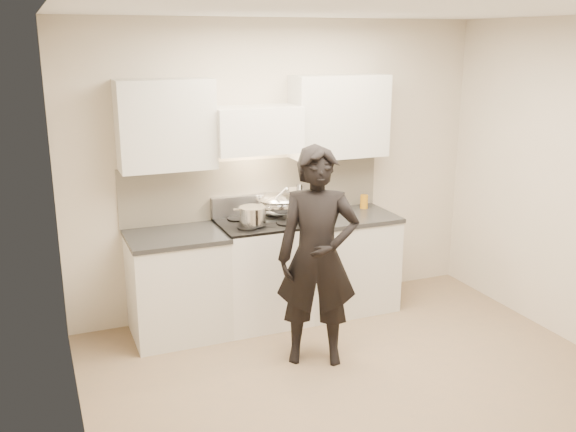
{
  "coord_description": "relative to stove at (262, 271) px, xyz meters",
  "views": [
    {
      "loc": [
        -2.15,
        -3.74,
        2.52
      ],
      "look_at": [
        -0.2,
        1.05,
        1.08
      ],
      "focal_mm": 40.0,
      "sensor_mm": 36.0,
      "label": 1
    }
  ],
  "objects": [
    {
      "name": "ground_plane",
      "position": [
        0.3,
        -1.42,
        -0.47
      ],
      "size": [
        4.0,
        4.0,
        0.0
      ],
      "primitive_type": "plane",
      "color": "#83694C"
    },
    {
      "name": "room_shell",
      "position": [
        0.24,
        -1.05,
        1.12
      ],
      "size": [
        4.04,
        3.54,
        2.7
      ],
      "color": "beige",
      "rests_on": "ground"
    },
    {
      "name": "stove",
      "position": [
        0.0,
        0.0,
        0.0
      ],
      "size": [
        0.76,
        0.65,
        0.96
      ],
      "color": "silver",
      "rests_on": "ground"
    },
    {
      "name": "counter_right",
      "position": [
        0.83,
        0.0,
        -0.01
      ],
      "size": [
        0.92,
        0.67,
        0.92
      ],
      "color": "silver",
      "rests_on": "ground"
    },
    {
      "name": "counter_left",
      "position": [
        -0.78,
        0.0,
        -0.01
      ],
      "size": [
        0.82,
        0.67,
        0.92
      ],
      "color": "silver",
      "rests_on": "ground"
    },
    {
      "name": "wok",
      "position": [
        0.2,
        0.1,
        0.59
      ],
      "size": [
        0.4,
        0.5,
        0.33
      ],
      "color": "silver",
      "rests_on": "stove"
    },
    {
      "name": "stock_pot",
      "position": [
        -0.12,
        -0.1,
        0.56
      ],
      "size": [
        0.32,
        0.3,
        0.16
      ],
      "color": "silver",
      "rests_on": "stove"
    },
    {
      "name": "utensil_crock",
      "position": [
        0.45,
        0.19,
        0.53
      ],
      "size": [
        0.11,
        0.11,
        0.28
      ],
      "color": "#A7A7B1",
      "rests_on": "counter_right"
    },
    {
      "name": "spice_jar",
      "position": [
        0.76,
        0.15,
        0.49
      ],
      "size": [
        0.04,
        0.04,
        0.08
      ],
      "color": "orange",
      "rests_on": "counter_right"
    },
    {
      "name": "oil_glass",
      "position": [
        1.12,
        0.15,
        0.51
      ],
      "size": [
        0.08,
        0.08,
        0.13
      ],
      "color": "#B17214",
      "rests_on": "counter_right"
    },
    {
      "name": "person",
      "position": [
        0.14,
        -0.88,
        0.4
      ],
      "size": [
        0.75,
        0.64,
        1.75
      ],
      "primitive_type": "imported",
      "rotation": [
        0.0,
        0.0,
        -0.42
      ],
      "color": "black",
      "rests_on": "ground"
    }
  ]
}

